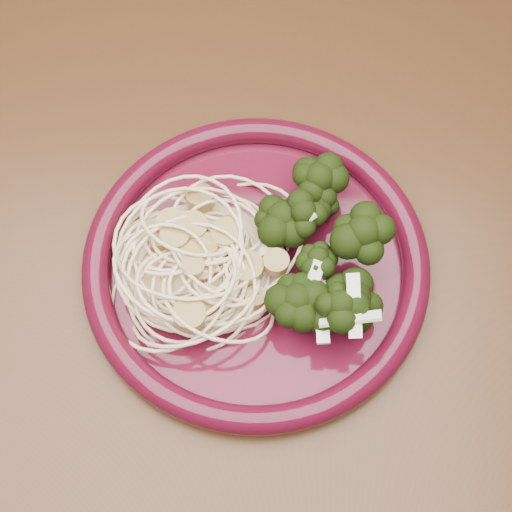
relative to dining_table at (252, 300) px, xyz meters
The scene contains 6 objects.
dining_table is the anchor object (origin of this frame).
dinner_plate 0.11m from the dining_table, 72.86° to the right, with size 0.30×0.30×0.02m.
spaghetti_pile 0.13m from the dining_table, 148.63° to the right, with size 0.13×0.11×0.03m, color beige.
scallop_cluster 0.16m from the dining_table, 148.63° to the right, with size 0.12×0.12×0.04m, color #AC8C46, non-canonical shape.
broccoli_pile 0.14m from the dining_table, ahead, with size 0.08×0.13×0.05m, color black.
onion_garnish 0.17m from the dining_table, ahead, with size 0.06×0.09×0.05m, color #F0EECD, non-canonical shape.
Camera 1 is at (0.02, -0.25, 1.24)m, focal length 50.00 mm.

